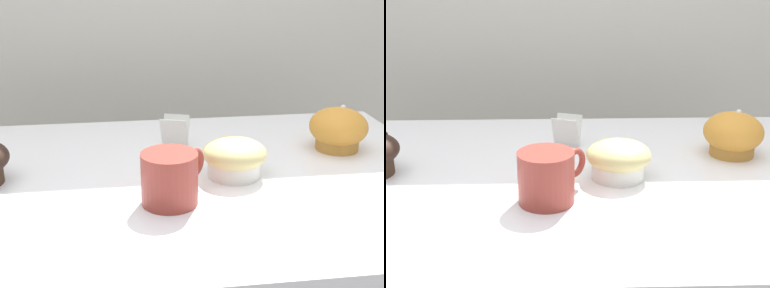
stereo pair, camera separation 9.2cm
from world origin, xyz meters
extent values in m
cube|color=beige|center=(0.00, 0.60, 0.90)|extent=(3.20, 0.10, 1.80)
cylinder|color=#C38335|center=(0.34, 0.09, 0.96)|extent=(0.08, 0.08, 0.04)
ellipsoid|color=orange|center=(0.34, 0.09, 0.98)|extent=(0.11, 0.11, 0.07)
sphere|color=white|center=(0.35, 0.09, 1.02)|extent=(0.01, 0.01, 0.01)
cylinder|color=white|center=(0.12, -0.01, 0.96)|extent=(0.09, 0.09, 0.04)
ellipsoid|color=#D9C87D|center=(0.12, -0.01, 0.98)|extent=(0.11, 0.11, 0.05)
cylinder|color=#99382D|center=(0.00, -0.10, 0.98)|extent=(0.09, 0.09, 0.08)
torus|color=#99382D|center=(0.04, -0.05, 0.98)|extent=(0.04, 0.04, 0.05)
cylinder|color=black|center=(0.00, -0.10, 1.02)|extent=(0.08, 0.08, 0.01)
cube|color=white|center=(0.04, 0.15, 0.97)|extent=(0.05, 0.04, 0.06)
cube|color=silver|center=(0.03, 0.13, 0.97)|extent=(0.05, 0.04, 0.06)
camera|label=1|loc=(-0.07, -0.82, 1.30)|focal=50.00mm
camera|label=2|loc=(0.02, -0.83, 1.30)|focal=50.00mm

